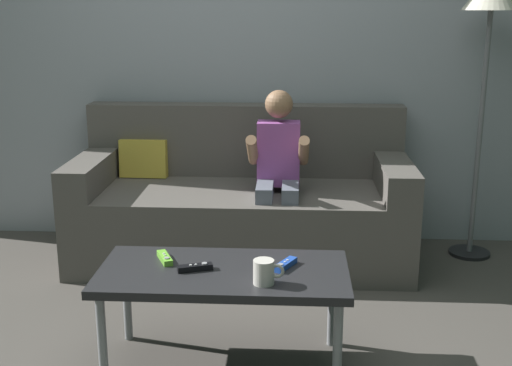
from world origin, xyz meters
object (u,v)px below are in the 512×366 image
(couch, at_px, (241,207))
(game_remote_lime_far_corner, at_px, (165,258))
(coffee_mug, at_px, (264,272))
(game_remote_blue_center, at_px, (285,265))
(game_remote_black_near_edge, at_px, (195,268))
(floor_lamp, at_px, (490,14))
(person_seated_on_couch, at_px, (278,170))
(coffee_table, at_px, (223,279))

(couch, relative_size, game_remote_lime_far_corner, 13.32)
(coffee_mug, bearing_deg, game_remote_blue_center, 65.65)
(couch, bearing_deg, game_remote_lime_far_corner, -101.09)
(game_remote_black_near_edge, relative_size, floor_lamp, 0.09)
(game_remote_black_near_edge, xyz_separation_m, coffee_mug, (0.28, -0.11, 0.04))
(coffee_mug, distance_m, floor_lamp, 2.09)
(person_seated_on_couch, xyz_separation_m, floor_lamp, (1.14, 0.30, 0.82))
(game_remote_lime_far_corner, distance_m, floor_lamp, 2.24)
(game_remote_lime_far_corner, distance_m, coffee_mug, 0.47)
(person_seated_on_couch, bearing_deg, coffee_mug, -90.96)
(game_remote_lime_far_corner, bearing_deg, person_seated_on_couch, 65.39)
(person_seated_on_couch, height_order, floor_lamp, floor_lamp)
(person_seated_on_couch, height_order, game_remote_blue_center, person_seated_on_couch)
(game_remote_blue_center, height_order, floor_lamp, floor_lamp)
(game_remote_black_near_edge, relative_size, coffee_mug, 1.22)
(person_seated_on_couch, bearing_deg, coffee_table, -100.34)
(game_remote_blue_center, distance_m, floor_lamp, 1.95)
(person_seated_on_couch, bearing_deg, couch, 139.88)
(couch, relative_size, floor_lamp, 1.17)
(couch, relative_size, coffee_table, 1.90)
(floor_lamp, bearing_deg, game_remote_lime_far_corner, -141.55)
(game_remote_black_near_edge, xyz_separation_m, game_remote_blue_center, (0.36, 0.05, 0.00))
(floor_lamp, bearing_deg, coffee_table, -134.92)
(game_remote_lime_far_corner, height_order, floor_lamp, floor_lamp)
(game_remote_lime_far_corner, height_order, coffee_mug, coffee_mug)
(couch, distance_m, coffee_table, 1.23)
(person_seated_on_couch, xyz_separation_m, coffee_mug, (-0.02, -1.17, -0.10))
(coffee_table, distance_m, floor_lamp, 2.14)
(game_remote_black_near_edge, xyz_separation_m, game_remote_lime_far_corner, (-0.14, 0.10, 0.00))
(coffee_table, bearing_deg, floor_lamp, 45.08)
(person_seated_on_couch, distance_m, game_remote_lime_far_corner, 1.07)
(couch, distance_m, game_remote_blue_center, 1.23)
(game_remote_black_near_edge, distance_m, coffee_mug, 0.31)
(game_remote_blue_center, bearing_deg, floor_lamp, 50.11)
(game_remote_lime_far_corner, bearing_deg, coffee_mug, -26.58)
(coffee_table, distance_m, game_remote_black_near_edge, 0.12)
(coffee_table, bearing_deg, game_remote_black_near_edge, -171.64)
(game_remote_black_near_edge, height_order, game_remote_blue_center, same)
(game_remote_black_near_edge, bearing_deg, couch, 86.12)
(floor_lamp, bearing_deg, couch, -175.22)
(coffee_table, height_order, game_remote_lime_far_corner, game_remote_lime_far_corner)
(person_seated_on_couch, xyz_separation_m, game_remote_blue_center, (0.06, -1.01, -0.14))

